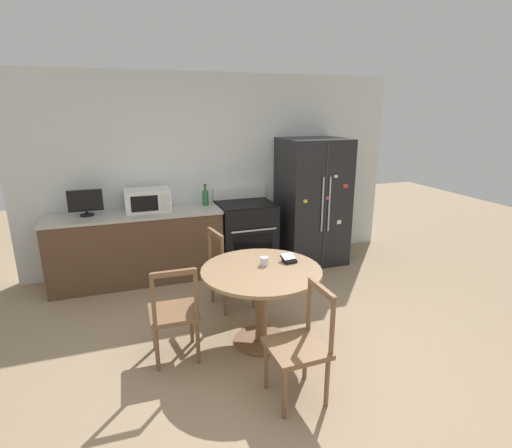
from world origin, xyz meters
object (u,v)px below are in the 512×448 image
Objects in this scene: oven_range at (246,235)px; candle_glass at (264,262)px; microwave at (148,200)px; refrigerator at (312,201)px; counter_bottle at (205,197)px; dining_chair_left at (174,314)px; dining_chair_near at (300,347)px; countertop_tv at (85,202)px; wallet at (289,259)px; dining_chair_far at (230,270)px.

candle_glass is (-0.38, -1.76, 0.31)m from oven_range.
microwave is (-1.27, 0.07, 0.57)m from oven_range.
refrigerator is at bearing 51.49° from candle_glass.
refrigerator reaches higher than counter_bottle.
dining_chair_near is at bearing -43.52° from dining_chair_left.
countertop_tv is at bearing 28.50° from dining_chair_near.
microwave reaches higher than dining_chair_near.
countertop_tv is 2.84× the size of wallet.
dining_chair_near is (0.10, -2.77, -0.57)m from counter_bottle.
oven_range is 1.18m from dining_chair_far.
microwave reaches higher than candle_glass.
dining_chair_left is at bearing 43.69° from dining_chair_near.
dining_chair_left is at bearing -89.19° from microwave.
dining_chair_far is 11.39× the size of candle_glass.
dining_chair_near is 0.99m from wallet.
dining_chair_near is (0.82, -0.81, 0.00)m from dining_chair_left.
wallet is (0.29, 0.88, 0.34)m from dining_chair_near.
dining_chair_far is 0.80m from candle_glass.
refrigerator is 2.97m from countertop_tv.
countertop_tv reaches higher than dining_chair_left.
dining_chair_near is (1.57, -2.71, -0.64)m from countertop_tv.
oven_range is at bearing -1.76° from countertop_tv.
dining_chair_far is (1.47, -1.12, -0.64)m from countertop_tv.
refrigerator is 4.43× the size of countertop_tv.
dining_chair_left is 1.00× the size of dining_chair_near.
dining_chair_near is 0.95m from candle_glass.
countertop_tv is at bearing 178.24° from oven_range.
counter_bottle is at bearing 71.00° from dining_chair_left.
refrigerator reaches higher than dining_chair_near.
refrigerator is at bearing 56.99° from wallet.
wallet is at bearing -0.78° from candle_glass.
microwave is 0.75m from counter_bottle.
counter_bottle is at bearing 167.07° from oven_range.
counter_bottle reaches higher than dining_chair_near.
oven_range is 1.83m from candle_glass.
microwave is at bearing 1.02° from countertop_tv.
refrigerator is at bearing -7.09° from counter_bottle.
counter_bottle is 1.94m from wallet.
dining_chair_left is at bearing -68.51° from countertop_tv.
candle_glass is at bearing 179.22° from wallet.
countertop_tv is 0.44× the size of dining_chair_left.
microwave is 3.95× the size of wallet.
dining_chair_far is 1.06m from dining_chair_left.
counter_bottle is at bearing 2.29° from countertop_tv.
dining_chair_left is (0.03, -1.91, -0.60)m from microwave.
wallet is (1.85, -1.83, -0.30)m from countertop_tv.
oven_range is 3.82× the size of counter_bottle.
counter_bottle is 1.31m from dining_chair_far.
dining_chair_left is 6.47× the size of wallet.
refrigerator is at bearing -3.56° from microwave.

